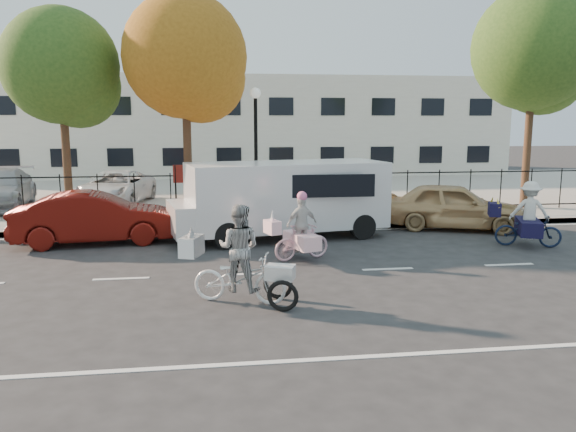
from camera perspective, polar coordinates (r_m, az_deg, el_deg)
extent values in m
plane|color=#333334|center=(12.68, -3.00, -5.90)|extent=(120.00, 120.00, 0.00)
cube|color=#A8A399|center=(17.57, -4.38, -1.27)|extent=(60.00, 0.10, 0.15)
cube|color=#A8A399|center=(18.60, -4.58, -0.67)|extent=(60.00, 2.20, 0.15)
cube|color=#A8A399|center=(27.40, -5.63, 2.64)|extent=(60.00, 15.60, 0.15)
cube|color=silver|center=(37.19, -6.31, 8.98)|extent=(34.00, 10.00, 6.00)
cylinder|color=black|center=(19.08, -3.27, 5.89)|extent=(0.12, 0.12, 4.00)
sphere|color=white|center=(19.06, -3.34, 12.35)|extent=(0.36, 0.36, 0.36)
cylinder|color=black|center=(19.16, -11.32, 2.43)|extent=(0.06, 0.06, 1.80)
cylinder|color=black|center=(19.13, -9.23, 2.48)|extent=(0.06, 0.06, 1.80)
cube|color=#59140F|center=(19.08, -10.33, 4.24)|extent=(0.85, 0.04, 0.60)
imported|color=white|center=(10.66, -4.94, -6.31)|extent=(1.90, 1.20, 0.94)
imported|color=white|center=(10.51, -4.99, -3.25)|extent=(0.97, 0.86, 1.65)
cube|color=white|center=(10.82, -9.77, -3.02)|extent=(0.49, 0.65, 0.38)
cone|color=white|center=(10.89, -9.79, -1.59)|extent=(0.15, 0.15, 0.19)
cone|color=white|center=(10.65, -9.83, -1.85)|extent=(0.15, 0.15, 0.19)
torus|color=black|center=(10.16, -0.54, -8.12)|extent=(0.58, 0.28, 0.59)
torus|color=black|center=(10.86, -1.03, -6.95)|extent=(0.58, 0.28, 0.59)
cube|color=white|center=(10.42, -0.80, -5.75)|extent=(0.62, 0.52, 0.26)
imported|color=beige|center=(13.84, 1.42, -2.66)|extent=(1.53, 0.87, 0.89)
imported|color=silver|center=(13.76, 1.42, -0.83)|extent=(0.89, 0.59, 1.40)
cube|color=#FEC1CA|center=(13.41, -1.60, -1.13)|extent=(0.41, 0.55, 0.32)
cone|color=silver|center=(13.36, -1.60, 0.07)|extent=(0.11, 0.11, 0.28)
cube|color=#FEC1CA|center=(13.83, 1.42, -2.48)|extent=(0.84, 1.25, 0.36)
sphere|color=pink|center=(13.65, 1.43, 2.01)|extent=(0.25, 0.25, 0.25)
imported|color=#0F1A33|center=(16.62, 23.20, -1.35)|extent=(1.81, 1.19, 0.90)
imported|color=silver|center=(16.53, 23.33, 0.54)|extent=(1.16, 0.92, 1.57)
cube|color=black|center=(16.41, 20.24, 0.65)|extent=(0.48, 0.62, 0.36)
cone|color=gold|center=(16.54, 19.99, 1.43)|extent=(0.12, 0.23, 0.32)
cone|color=gold|center=(16.23, 20.57, 1.24)|extent=(0.12, 0.23, 0.32)
cube|color=black|center=(16.61, 23.23, -1.01)|extent=(0.99, 1.41, 0.40)
cube|color=white|center=(16.35, -0.10, 2.15)|extent=(5.98, 3.16, 1.89)
cube|color=white|center=(16.31, -10.97, 0.09)|extent=(0.91, 2.12, 0.84)
cylinder|color=black|center=(15.44, -7.02, -1.73)|extent=(0.78, 0.41, 0.74)
cylinder|color=black|center=(17.26, -7.11, -0.53)|extent=(0.78, 0.41, 0.74)
cylinder|color=black|center=(15.99, 7.47, -1.35)|extent=(0.78, 0.41, 0.74)
cylinder|color=black|center=(17.75, 5.91, -0.22)|extent=(0.78, 0.41, 0.74)
imported|color=#550E09|center=(16.52, -18.96, -0.18)|extent=(4.55, 2.06, 1.45)
imported|color=tan|center=(18.50, 16.45, 0.99)|extent=(4.67, 3.14, 1.48)
imported|color=white|center=(23.01, -17.12, 2.76)|extent=(2.91, 5.00, 1.31)
imported|color=#46474D|center=(23.48, -8.43, 3.26)|extent=(2.02, 4.27, 1.35)
cylinder|color=#442D1D|center=(21.01, -21.60, 5.95)|extent=(0.28, 0.28, 4.57)
sphere|color=#385B1E|center=(21.06, -22.11, 13.95)|extent=(3.92, 3.92, 3.92)
sphere|color=#385B1E|center=(21.09, -20.51, 12.25)|extent=(2.87, 2.87, 2.87)
cylinder|color=#442D1D|center=(19.52, -10.17, 6.61)|extent=(0.28, 0.28, 4.82)
sphere|color=#9F6219|center=(19.61, -10.45, 15.70)|extent=(4.14, 4.14, 4.14)
sphere|color=#9F6219|center=(19.73, -8.87, 13.69)|extent=(3.03, 3.03, 3.03)
cylinder|color=#442D1D|center=(22.96, 23.17, 6.95)|extent=(0.28, 0.28, 5.24)
sphere|color=#385B1E|center=(23.10, 23.74, 15.32)|extent=(4.50, 4.50, 4.50)
sphere|color=#385B1E|center=(23.45, 24.42, 13.33)|extent=(3.30, 3.30, 3.30)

